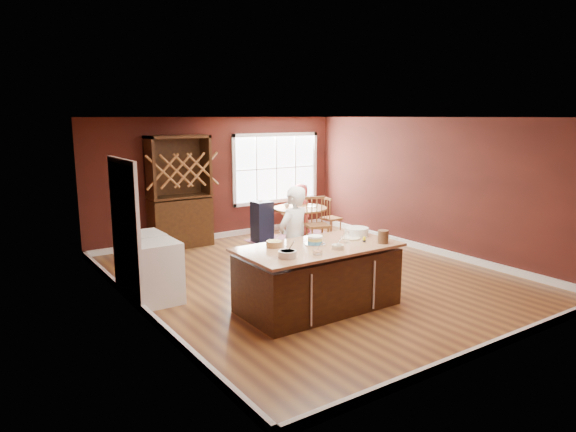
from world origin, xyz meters
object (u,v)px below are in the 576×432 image
object	(u,v)px
chair_north	(293,211)
seated_woman	(301,210)
kitchen_island	(318,278)
high_chair	(262,221)
washer	(157,272)
chair_south	(317,223)
dryer	(143,262)
dining_table	(300,217)
layer_cake	(315,240)
toddler	(263,206)
hutch	(180,192)
chair_east	(331,216)
baker	(293,240)

from	to	relation	value
chair_north	seated_woman	size ratio (longest dim) A/B	0.84
kitchen_island	high_chair	bearing A→B (deg)	70.13
kitchen_island	washer	size ratio (longest dim) A/B	2.49
chair_south	dryer	size ratio (longest dim) A/B	1.17
kitchen_island	seated_woman	world-z (taller)	seated_woman
dining_table	layer_cake	size ratio (longest dim) A/B	3.88
layer_cake	washer	xyz separation A→B (m)	(-1.85, 1.40, -0.52)
toddler	hutch	distance (m)	1.78
chair_east	high_chair	distance (m)	1.64
chair_south	hutch	world-z (taller)	hutch
chair_north	kitchen_island	bearing A→B (deg)	40.96
dryer	chair_south	bearing A→B (deg)	8.08
layer_cake	chair_east	xyz separation A→B (m)	(2.94, 3.28, -0.51)
toddler	dryer	world-z (taller)	toddler
chair_east	hutch	size ratio (longest dim) A/B	0.40
chair_east	high_chair	xyz separation A→B (m)	(-1.58, 0.44, 0.00)
high_chair	dryer	bearing A→B (deg)	-153.40
high_chair	kitchen_island	bearing A→B (deg)	-110.85
layer_cake	washer	distance (m)	2.38
baker	dryer	world-z (taller)	baker
chair_south	baker	bearing A→B (deg)	-117.52
chair_east	chair_south	distance (m)	1.15
layer_cake	washer	size ratio (longest dim) A/B	0.33
layer_cake	seated_woman	bearing A→B (deg)	57.10
chair_east	high_chair	size ratio (longest dim) A/B	1.00
dryer	kitchen_island	bearing A→B (deg)	-49.38
washer	chair_east	bearing A→B (deg)	21.38
toddler	dryer	size ratio (longest dim) A/B	0.28
seated_woman	high_chair	bearing A→B (deg)	-1.73
chair_south	dryer	distance (m)	3.91
high_chair	toddler	bearing A→B (deg)	-85.55
seated_woman	high_chair	distance (m)	1.09
chair_east	dining_table	bearing A→B (deg)	83.10
chair_north	dining_table	bearing A→B (deg)	46.27
chair_east	dryer	xyz separation A→B (m)	(-4.79, -1.23, -0.01)
kitchen_island	layer_cake	size ratio (longest dim) A/B	7.59
chair_north	toddler	xyz separation A→B (m)	(-1.14, -0.47, 0.31)
dining_table	chair_east	world-z (taller)	chair_east
toddler	dining_table	bearing A→B (deg)	-25.02
dining_table	washer	distance (m)	4.41
chair_north	washer	distance (m)	5.15
washer	dryer	xyz separation A→B (m)	(0.00, 0.64, 0.00)
washer	toddler	bearing A→B (deg)	35.50
chair_east	chair_north	world-z (taller)	chair_north
chair_north	seated_woman	distance (m)	0.41
baker	toddler	xyz separation A→B (m)	(1.29, 3.04, -0.03)
high_chair	chair_north	bearing A→B (deg)	20.30
dining_table	baker	size ratio (longest dim) A/B	0.70
chair_east	seated_woman	xyz separation A→B (m)	(-0.50, 0.50, 0.13)
chair_north	high_chair	world-z (taller)	chair_north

